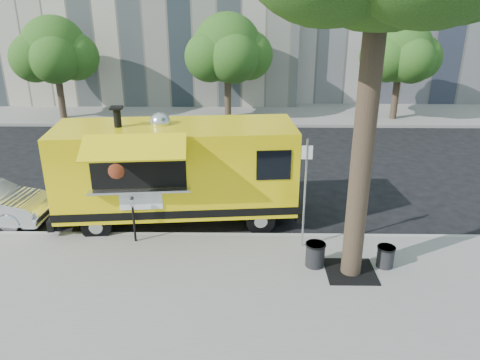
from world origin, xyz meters
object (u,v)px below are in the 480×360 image
Objects in this scene: far_tree_b at (227,48)px; trash_bin_right at (386,256)px; far_tree_c at (401,51)px; far_tree_a at (54,49)px; trash_bin_left at (315,254)px; sign_post at (305,188)px; food_truck at (176,170)px; parking_meter at (133,214)px.

far_tree_b reaches higher than trash_bin_right.
far_tree_b is 1.06× the size of far_tree_c.
far_tree_a is 20.33m from trash_bin_right.
far_tree_b is 9.01m from far_tree_c.
far_tree_b is 15.83m from trash_bin_left.
trash_bin_right is (-4.50, -14.94, -3.28)m from far_tree_c.
sign_post is 2.60m from trash_bin_right.
food_truck is (-3.58, 1.72, -0.18)m from sign_post.
food_truck is at bearing 153.96° from trash_bin_right.
far_tree_b is 0.75× the size of food_truck.
trash_bin_left is at bearing -79.73° from far_tree_b.
sign_post reaches higher than trash_bin_left.
trash_bin_right is at bearing -10.34° from parking_meter.
far_tree_a reaches higher than far_tree_c.
food_truck reaches higher than trash_bin_left.
trash_bin_left is 1.74m from trash_bin_right.
far_tree_c is at bearing 73.23° from trash_bin_right.
far_tree_a is 18.00m from far_tree_c.
far_tree_a is 9.01m from far_tree_b.
far_tree_c reaches higher than trash_bin_right.
far_tree_b reaches higher than parking_meter.
far_tree_b is 1.83× the size of sign_post.
far_tree_c is (9.00, -0.30, -0.12)m from far_tree_b.
far_tree_a is 8.74× the size of trash_bin_left.
sign_post is (11.55, -13.85, -1.93)m from far_tree_a.
trash_bin_right is (1.95, -0.99, -1.41)m from sign_post.
sign_post is 5.52× the size of trash_bin_right.
far_tree_a is at bearing 128.42° from trash_bin_left.
far_tree_b reaches higher than trash_bin_left.
far_tree_a is 1.03× the size of far_tree_c.
far_tree_a is at bearing 117.15° from parking_meter.
trash_bin_left reaches higher than trash_bin_right.
trash_bin_left is at bearing -51.58° from far_tree_a.
far_tree_c reaches higher than trash_bin_left.
trash_bin_left is at bearing 179.57° from trash_bin_right.
food_truck is at bearing 57.40° from parking_meter.
far_tree_a reaches higher than trash_bin_left.
food_truck is at bearing 154.39° from sign_post.
food_truck reaches higher than sign_post.
far_tree_b reaches higher than far_tree_a.
trash_bin_right is at bearing -47.70° from far_tree_a.
trash_bin_left is (3.79, -2.69, -1.19)m from food_truck.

